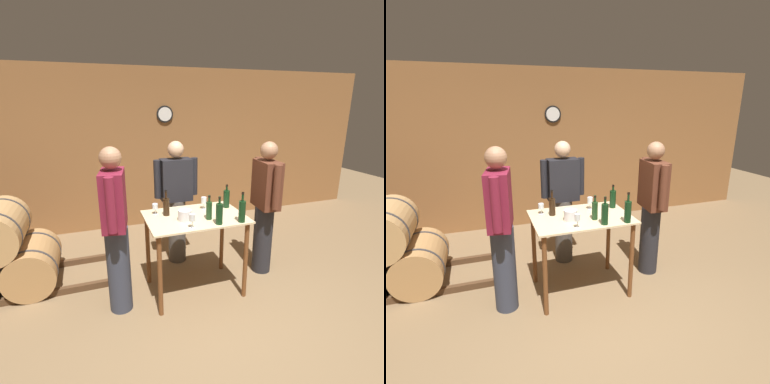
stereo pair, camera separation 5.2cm
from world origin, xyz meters
The scene contains 15 objects.
ground_plane centered at (0.00, 0.00, 0.00)m, with size 14.00×14.00×0.00m, color brown.
back_wall centered at (0.00, 2.93, 1.35)m, with size 8.40×0.08×2.70m.
tasting_table centered at (-0.07, 0.72, 0.75)m, with size 1.09×0.75×0.93m.
wine_bottle_far_left centered at (-0.36, 0.85, 1.04)m, with size 0.07×0.07×0.29m.
wine_bottle_left centered at (0.04, 0.59, 1.04)m, with size 0.07×0.07×0.27m.
wine_bottle_center centered at (0.09, 0.43, 1.05)m, with size 0.07×0.07×0.30m.
wine_bottle_right centered at (0.34, 0.40, 1.05)m, with size 0.07×0.07×0.33m.
wine_bottle_far_right centered at (0.38, 0.87, 1.04)m, with size 0.07×0.07×0.28m.
wine_glass_near_left centered at (-0.47, 0.92, 1.02)m, with size 0.06×0.06×0.12m.
wine_glass_near_center centered at (-0.21, 0.42, 1.04)m, with size 0.06×0.06×0.15m.
wine_glass_near_right centered at (0.11, 0.90, 1.03)m, with size 0.06×0.06×0.15m.
ice_bucket centered at (-0.21, 0.64, 0.99)m, with size 0.15×0.15×0.11m.
person_host centered at (-0.07, 1.46, 0.88)m, with size 0.59×0.24×1.67m.
person_visitor_with_scarf centered at (0.90, 0.84, 0.90)m, with size 0.25×0.59×1.70m.
person_visitor_bearded centered at (-0.93, 0.66, 0.93)m, with size 0.29×0.58×1.75m.
Camera 1 is at (-1.12, -2.19, 2.14)m, focal length 28.00 mm.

